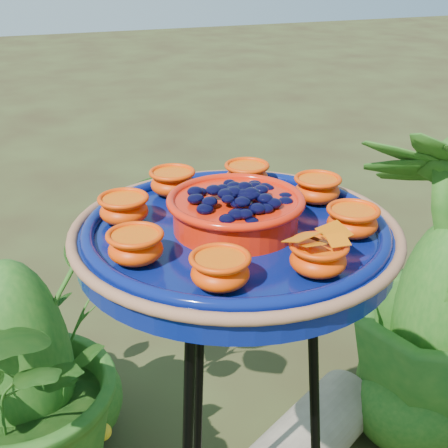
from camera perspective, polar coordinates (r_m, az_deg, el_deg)
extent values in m
torus|color=black|center=(1.01, 1.04, -3.40)|extent=(0.32, 0.32, 0.02)
cylinder|color=black|center=(1.42, -2.40, -18.28)|extent=(0.03, 0.10, 0.98)
cylinder|color=#07135A|center=(0.99, 1.06, -1.59)|extent=(0.57, 0.57, 0.04)
torus|color=#A16C48|center=(0.98, 1.07, -0.54)|extent=(0.53, 0.53, 0.02)
torus|color=#07135A|center=(0.98, 1.07, -0.31)|extent=(0.48, 0.48, 0.02)
cylinder|color=red|center=(0.97, 1.08, 0.88)|extent=(0.22, 0.22, 0.05)
torus|color=red|center=(0.96, 1.09, 2.21)|extent=(0.22, 0.22, 0.01)
ellipsoid|color=black|center=(0.96, 1.09, 2.57)|extent=(0.17, 0.17, 0.04)
ellipsoid|color=#F74902|center=(1.09, 8.51, 2.97)|extent=(0.08, 0.08, 0.04)
cylinder|color=orange|center=(1.08, 8.58, 3.93)|extent=(0.07, 0.07, 0.01)
ellipsoid|color=#F74902|center=(1.14, 2.10, 4.29)|extent=(0.08, 0.08, 0.04)
cylinder|color=orange|center=(1.13, 2.11, 5.21)|extent=(0.07, 0.07, 0.01)
ellipsoid|color=#F74902|center=(1.11, -4.72, 3.63)|extent=(0.08, 0.08, 0.04)
cylinder|color=orange|center=(1.10, -4.76, 4.57)|extent=(0.07, 0.07, 0.01)
ellipsoid|color=#F74902|center=(1.01, -9.12, 1.14)|extent=(0.08, 0.08, 0.04)
cylinder|color=orange|center=(1.00, -9.19, 2.16)|extent=(0.07, 0.07, 0.01)
ellipsoid|color=#F74902|center=(0.89, -8.08, -2.31)|extent=(0.08, 0.08, 0.04)
cylinder|color=orange|center=(0.88, -8.15, -1.18)|extent=(0.07, 0.07, 0.01)
ellipsoid|color=#F74902|center=(0.82, -0.36, -4.54)|extent=(0.08, 0.08, 0.04)
cylinder|color=orange|center=(0.81, -0.36, -3.34)|extent=(0.07, 0.07, 0.01)
ellipsoid|color=#F74902|center=(0.86, 8.59, -3.32)|extent=(0.08, 0.08, 0.04)
cylinder|color=orange|center=(0.85, 8.68, -2.16)|extent=(0.07, 0.07, 0.01)
ellipsoid|color=#F74902|center=(0.97, 11.64, 0.03)|extent=(0.08, 0.08, 0.04)
cylinder|color=orange|center=(0.97, 11.74, 1.08)|extent=(0.07, 0.07, 0.01)
cylinder|color=black|center=(0.84, 8.73, -1.48)|extent=(0.02, 0.03, 0.00)
cube|color=orange|center=(0.83, 7.12, -1.20)|extent=(0.05, 0.05, 0.01)
cube|color=orange|center=(0.85, 10.07, -0.71)|extent=(0.05, 0.05, 0.01)
imported|color=#1B5115|center=(1.80, -18.29, -11.21)|extent=(1.00, 1.03, 0.87)
imported|color=#1B5115|center=(1.99, 19.59, -5.20)|extent=(0.80, 0.80, 1.01)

